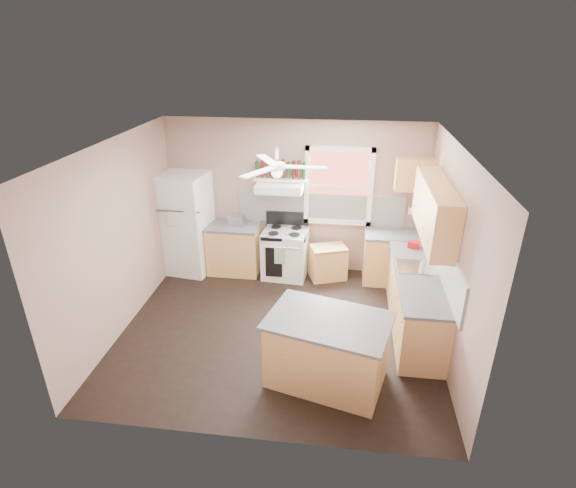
# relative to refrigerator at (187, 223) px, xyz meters

# --- Properties ---
(floor) EXTENTS (4.50, 4.50, 0.00)m
(floor) POSITION_rel_refrigerator_xyz_m (1.88, -1.66, -0.91)
(floor) COLOR black
(floor) RESTS_ON ground
(ceiling) EXTENTS (4.50, 4.50, 0.00)m
(ceiling) POSITION_rel_refrigerator_xyz_m (1.88, -1.66, 1.79)
(ceiling) COLOR white
(ceiling) RESTS_ON ground
(wall_back) EXTENTS (4.50, 0.05, 2.70)m
(wall_back) POSITION_rel_refrigerator_xyz_m (1.88, 0.36, 0.44)
(wall_back) COLOR gray
(wall_back) RESTS_ON ground
(wall_right) EXTENTS (0.05, 4.00, 2.70)m
(wall_right) POSITION_rel_refrigerator_xyz_m (4.16, -1.66, 0.44)
(wall_right) COLOR gray
(wall_right) RESTS_ON ground
(wall_left) EXTENTS (0.05, 4.00, 2.70)m
(wall_left) POSITION_rel_refrigerator_xyz_m (-0.39, -1.66, 0.44)
(wall_left) COLOR gray
(wall_left) RESTS_ON ground
(backsplash_back) EXTENTS (2.90, 0.03, 0.55)m
(backsplash_back) POSITION_rel_refrigerator_xyz_m (2.33, 0.33, 0.27)
(backsplash_back) COLOR white
(backsplash_back) RESTS_ON wall_back
(backsplash_right) EXTENTS (0.03, 2.60, 0.55)m
(backsplash_right) POSITION_rel_refrigerator_xyz_m (4.12, -1.36, 0.27)
(backsplash_right) COLOR white
(backsplash_right) RESTS_ON wall_right
(window_view) EXTENTS (1.00, 0.02, 1.20)m
(window_view) POSITION_rel_refrigerator_xyz_m (2.63, 0.32, 0.69)
(window_view) COLOR brown
(window_view) RESTS_ON wall_back
(window_frame) EXTENTS (1.16, 0.07, 1.36)m
(window_frame) POSITION_rel_refrigerator_xyz_m (2.63, 0.30, 0.69)
(window_frame) COLOR white
(window_frame) RESTS_ON wall_back
(refrigerator) EXTENTS (0.86, 0.84, 1.81)m
(refrigerator) POSITION_rel_refrigerator_xyz_m (0.00, 0.00, 0.00)
(refrigerator) COLOR white
(refrigerator) RESTS_ON floor
(base_cabinet_left) EXTENTS (0.90, 0.60, 0.86)m
(base_cabinet_left) POSITION_rel_refrigerator_xyz_m (0.82, 0.04, -0.48)
(base_cabinet_left) COLOR tan
(base_cabinet_left) RESTS_ON floor
(counter_left) EXTENTS (0.92, 0.62, 0.04)m
(counter_left) POSITION_rel_refrigerator_xyz_m (0.82, 0.04, -0.03)
(counter_left) COLOR #4F4F52
(counter_left) RESTS_ON base_cabinet_left
(toaster) EXTENTS (0.31, 0.23, 0.18)m
(toaster) POSITION_rel_refrigerator_xyz_m (0.89, 0.07, 0.08)
(toaster) COLOR silver
(toaster) RESTS_ON counter_left
(stove) EXTENTS (0.80, 0.69, 0.86)m
(stove) POSITION_rel_refrigerator_xyz_m (1.76, -0.01, -0.48)
(stove) COLOR white
(stove) RESTS_ON floor
(range_hood) EXTENTS (0.78, 0.50, 0.14)m
(range_hood) POSITION_rel_refrigerator_xyz_m (1.65, 0.09, 0.71)
(range_hood) COLOR white
(range_hood) RESTS_ON wall_back
(bottle_shelf) EXTENTS (0.90, 0.26, 0.03)m
(bottle_shelf) POSITION_rel_refrigerator_xyz_m (1.65, 0.21, 0.81)
(bottle_shelf) COLOR white
(bottle_shelf) RESTS_ON range_hood
(cart) EXTENTS (0.71, 0.59, 0.61)m
(cart) POSITION_rel_refrigerator_xyz_m (2.52, -0.01, -0.60)
(cart) COLOR tan
(cart) RESTS_ON floor
(base_cabinet_corner) EXTENTS (1.00, 0.60, 0.86)m
(base_cabinet_corner) POSITION_rel_refrigerator_xyz_m (3.63, 0.04, -0.48)
(base_cabinet_corner) COLOR tan
(base_cabinet_corner) RESTS_ON floor
(base_cabinet_right) EXTENTS (0.60, 2.20, 0.86)m
(base_cabinet_right) POSITION_rel_refrigerator_xyz_m (3.83, -1.36, -0.48)
(base_cabinet_right) COLOR tan
(base_cabinet_right) RESTS_ON floor
(counter_corner) EXTENTS (1.02, 0.62, 0.04)m
(counter_corner) POSITION_rel_refrigerator_xyz_m (3.63, 0.04, -0.03)
(counter_corner) COLOR #4F4F52
(counter_corner) RESTS_ON base_cabinet_corner
(counter_right) EXTENTS (0.62, 2.22, 0.04)m
(counter_right) POSITION_rel_refrigerator_xyz_m (3.82, -1.36, -0.03)
(counter_right) COLOR #4F4F52
(counter_right) RESTS_ON base_cabinet_right
(sink) EXTENTS (0.55, 0.45, 0.03)m
(sink) POSITION_rel_refrigerator_xyz_m (3.82, -1.16, -0.01)
(sink) COLOR silver
(sink) RESTS_ON counter_right
(faucet) EXTENTS (0.03, 0.03, 0.14)m
(faucet) POSITION_rel_refrigerator_xyz_m (3.98, -1.16, 0.06)
(faucet) COLOR silver
(faucet) RESTS_ON sink
(upper_cabinet_right) EXTENTS (0.33, 1.80, 0.76)m
(upper_cabinet_right) POSITION_rel_refrigerator_xyz_m (3.96, -1.16, 0.87)
(upper_cabinet_right) COLOR tan
(upper_cabinet_right) RESTS_ON wall_right
(upper_cabinet_corner) EXTENTS (0.60, 0.33, 0.52)m
(upper_cabinet_corner) POSITION_rel_refrigerator_xyz_m (3.83, 0.17, 0.99)
(upper_cabinet_corner) COLOR tan
(upper_cabinet_corner) RESTS_ON wall_back
(paper_towel) EXTENTS (0.26, 0.12, 0.12)m
(paper_towel) POSITION_rel_refrigerator_xyz_m (3.95, 0.20, 0.34)
(paper_towel) COLOR white
(paper_towel) RESTS_ON wall_back
(island) EXTENTS (1.53, 1.17, 0.86)m
(island) POSITION_rel_refrigerator_xyz_m (2.63, -2.64, -0.48)
(island) COLOR tan
(island) RESTS_ON floor
(island_top) EXTENTS (1.62, 1.27, 0.04)m
(island_top) POSITION_rel_refrigerator_xyz_m (2.63, -2.64, -0.03)
(island_top) COLOR #4F4F52
(island_top) RESTS_ON island
(ceiling_fan_hub) EXTENTS (0.20, 0.20, 0.08)m
(ceiling_fan_hub) POSITION_rel_refrigerator_xyz_m (1.88, -1.66, 1.54)
(ceiling_fan_hub) COLOR white
(ceiling_fan_hub) RESTS_ON ceiling
(soap_bottle) EXTENTS (0.10, 0.10, 0.21)m
(soap_bottle) POSITION_rel_refrigerator_xyz_m (3.87, -1.34, 0.10)
(soap_bottle) COLOR silver
(soap_bottle) RESTS_ON counter_right
(red_caddy) EXTENTS (0.21, 0.16, 0.10)m
(red_caddy) POSITION_rel_refrigerator_xyz_m (3.86, -0.49, 0.04)
(red_caddy) COLOR #B70F14
(red_caddy) RESTS_ON counter_right
(wine_bottles) EXTENTS (0.86, 0.06, 0.31)m
(wine_bottles) POSITION_rel_refrigerator_xyz_m (1.65, 0.21, 0.97)
(wine_bottles) COLOR #143819
(wine_bottles) RESTS_ON bottle_shelf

